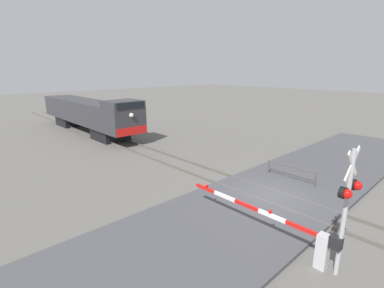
{
  "coord_description": "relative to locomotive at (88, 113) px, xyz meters",
  "views": [
    {
      "loc": [
        -11.79,
        -6.73,
        6.26
      ],
      "look_at": [
        -0.99,
        4.8,
        2.07
      ],
      "focal_mm": 26.31,
      "sensor_mm": 36.0,
      "label": 1
    }
  ],
  "objects": [
    {
      "name": "crossing_signal",
      "position": [
        -3.3,
        -25.71,
        0.62
      ],
      "size": [
        1.18,
        0.33,
        4.14
      ],
      "color": "#ADADB2",
      "rests_on": "ground_plane"
    },
    {
      "name": "ground_plane",
      "position": [
        0.0,
        -21.36,
        -1.96
      ],
      "size": [
        160.0,
        160.0,
        0.0
      ],
      "primitive_type": "plane",
      "color": "#605E59"
    },
    {
      "name": "crossing_gate",
      "position": [
        -3.35,
        -24.36,
        -1.14
      ],
      "size": [
        0.36,
        6.35,
        1.31
      ],
      "color": "silver",
      "rests_on": "ground_plane"
    },
    {
      "name": "locomotive",
      "position": [
        0.0,
        0.0,
        0.0
      ],
      "size": [
        2.91,
        17.37,
        3.79
      ],
      "color": "black",
      "rests_on": "ground_plane"
    },
    {
      "name": "rail_track_right",
      "position": [
        0.72,
        -21.36,
        -1.88
      ],
      "size": [
        0.08,
        80.0,
        0.15
      ],
      "primitive_type": "cube",
      "color": "#59544C",
      "rests_on": "ground_plane"
    },
    {
      "name": "rail_track_left",
      "position": [
        -0.72,
        -21.36,
        -1.88
      ],
      "size": [
        0.08,
        80.0,
        0.15
      ],
      "primitive_type": "cube",
      "color": "#59544C",
      "rests_on": "ground_plane"
    },
    {
      "name": "road_surface",
      "position": [
        0.0,
        -21.36,
        -1.89
      ],
      "size": [
        36.0,
        6.23,
        0.15
      ],
      "primitive_type": "cube",
      "color": "#47474C",
      "rests_on": "ground_plane"
    },
    {
      "name": "guard_railing",
      "position": [
        2.69,
        -20.91,
        -1.33
      ],
      "size": [
        0.08,
        2.96,
        0.95
      ],
      "color": "#4C4742",
      "rests_on": "ground_plane"
    }
  ]
}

